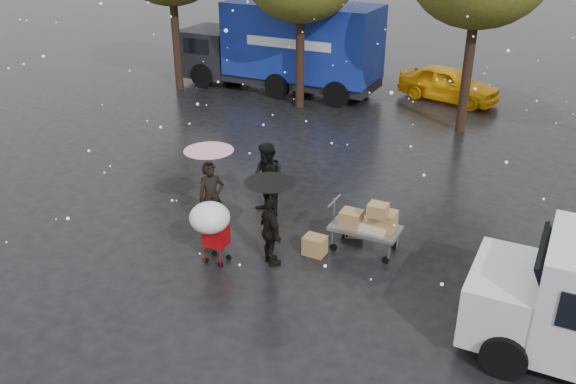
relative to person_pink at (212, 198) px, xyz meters
The scene contains 12 objects.
ground 1.49m from the person_pink, 20.60° to the right, with size 90.00×90.00×0.00m, color black.
person_pink is the anchor object (origin of this frame).
person_middle 1.48m from the person_pink, 58.16° to the left, with size 0.90×0.70×1.86m, color black.
person_black 2.01m from the person_pink, 19.41° to the right, with size 0.91×0.38×1.55m, color black.
umbrella_pink 1.01m from the person_pink, ahead, with size 1.11×1.11×2.02m.
umbrella_black 2.20m from the person_pink, 19.41° to the right, with size 1.05×1.05×1.90m.
vendor_cart 3.63m from the person_pink, 11.71° to the left, with size 1.52×0.80×1.27m.
shopping_cart 1.53m from the person_pink, 56.96° to the right, with size 0.84×0.84×1.46m.
blue_truck 12.02m from the person_pink, 109.20° to the left, with size 8.30×2.60×3.50m.
box_ground_near 2.64m from the person_pink, ahead, with size 0.47×0.38×0.42m, color brown.
box_ground_far 3.36m from the person_pink, 22.33° to the left, with size 0.42×0.32×0.32m, color brown.
yellow_taxi 13.10m from the person_pink, 79.30° to the left, with size 1.57×3.89×1.33m, color #FFB70D.
Camera 1 is at (6.05, -9.98, 6.95)m, focal length 38.00 mm.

